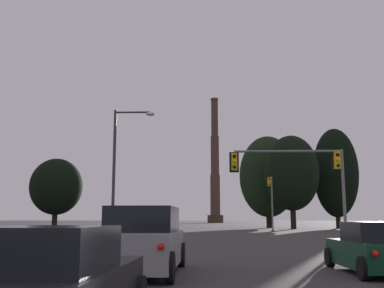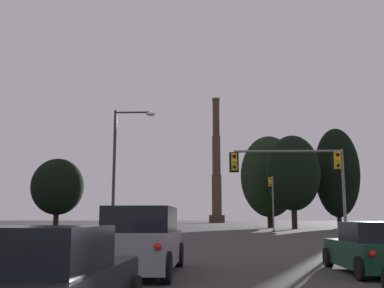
{
  "view_description": "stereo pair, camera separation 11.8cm",
  "coord_description": "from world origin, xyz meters",
  "px_view_note": "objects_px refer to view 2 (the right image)",
  "views": [
    {
      "loc": [
        -1.44,
        -1.96,
        1.54
      ],
      "look_at": [
        -2.31,
        26.8,
        6.3
      ],
      "focal_mm": 42.0,
      "sensor_mm": 36.0,
      "label": 1
    },
    {
      "loc": [
        -1.33,
        -1.96,
        1.54
      ],
      "look_at": [
        -2.31,
        26.8,
        6.3
      ],
      "focal_mm": 42.0,
      "sensor_mm": 36.0,
      "label": 2
    }
  ],
  "objects_px": {
    "hatchback_left_lane_third": "(42,286)",
    "traffic_light_overhead_right": "(303,170)",
    "suv_left_lane_second": "(141,241)",
    "hatchback_right_lane_second": "(373,249)",
    "traffic_light_far_right": "(272,195)",
    "street_lamp": "(120,161)",
    "smokestack": "(217,173)"
  },
  "relations": [
    {
      "from": "hatchback_right_lane_second",
      "to": "traffic_light_overhead_right",
      "type": "distance_m",
      "value": 14.47
    },
    {
      "from": "traffic_light_overhead_right",
      "to": "suv_left_lane_second",
      "type": "bearing_deg",
      "value": -118.38
    },
    {
      "from": "hatchback_right_lane_second",
      "to": "smokestack",
      "type": "xyz_separation_m",
      "value": [
        -1.54,
        137.0,
        15.97
      ]
    },
    {
      "from": "suv_left_lane_second",
      "to": "traffic_light_far_right",
      "type": "relative_size",
      "value": 0.76
    },
    {
      "from": "suv_left_lane_second",
      "to": "smokestack",
      "type": "height_order",
      "value": "smokestack"
    },
    {
      "from": "hatchback_left_lane_third",
      "to": "street_lamp",
      "type": "distance_m",
      "value": 23.9
    },
    {
      "from": "traffic_light_far_right",
      "to": "street_lamp",
      "type": "distance_m",
      "value": 28.55
    },
    {
      "from": "suv_left_lane_second",
      "to": "traffic_light_far_right",
      "type": "height_order",
      "value": "traffic_light_far_right"
    },
    {
      "from": "hatchback_right_lane_second",
      "to": "street_lamp",
      "type": "distance_m",
      "value": 19.61
    },
    {
      "from": "traffic_light_overhead_right",
      "to": "street_lamp",
      "type": "relative_size",
      "value": 0.8
    },
    {
      "from": "smokestack",
      "to": "traffic_light_far_right",
      "type": "bearing_deg",
      "value": -87.26
    },
    {
      "from": "suv_left_lane_second",
      "to": "hatchback_right_lane_second",
      "type": "bearing_deg",
      "value": 3.23
    },
    {
      "from": "traffic_light_far_right",
      "to": "traffic_light_overhead_right",
      "type": "bearing_deg",
      "value": -94.06
    },
    {
      "from": "traffic_light_overhead_right",
      "to": "street_lamp",
      "type": "height_order",
      "value": "street_lamp"
    },
    {
      "from": "hatchback_left_lane_third",
      "to": "traffic_light_far_right",
      "type": "xyz_separation_m",
      "value": [
        9.86,
        48.35,
        3.59
      ]
    },
    {
      "from": "suv_left_lane_second",
      "to": "hatchback_right_lane_second",
      "type": "height_order",
      "value": "suv_left_lane_second"
    },
    {
      "from": "street_lamp",
      "to": "smokestack",
      "type": "bearing_deg",
      "value": 85.81
    },
    {
      "from": "traffic_light_far_right",
      "to": "traffic_light_overhead_right",
      "type": "distance_m",
      "value": 27.27
    },
    {
      "from": "hatchback_right_lane_second",
      "to": "traffic_light_far_right",
      "type": "distance_m",
      "value": 41.41
    },
    {
      "from": "hatchback_left_lane_third",
      "to": "hatchback_right_lane_second",
      "type": "bearing_deg",
      "value": 48.58
    },
    {
      "from": "smokestack",
      "to": "suv_left_lane_second",
      "type": "bearing_deg",
      "value": -92.09
    },
    {
      "from": "hatchback_left_lane_third",
      "to": "traffic_light_overhead_right",
      "type": "relative_size",
      "value": 0.6
    },
    {
      "from": "suv_left_lane_second",
      "to": "hatchback_right_lane_second",
      "type": "xyz_separation_m",
      "value": [
        6.56,
        0.25,
        -0.23
      ]
    },
    {
      "from": "traffic_light_far_right",
      "to": "street_lamp",
      "type": "xyz_separation_m",
      "value": [
        -13.44,
        -25.17,
        1.02
      ]
    },
    {
      "from": "suv_left_lane_second",
      "to": "hatchback_left_lane_third",
      "type": "distance_m",
      "value": 6.96
    },
    {
      "from": "hatchback_left_lane_third",
      "to": "traffic_light_overhead_right",
      "type": "bearing_deg",
      "value": 71.45
    },
    {
      "from": "traffic_light_far_right",
      "to": "suv_left_lane_second",
      "type": "bearing_deg",
      "value": -103.06
    },
    {
      "from": "hatchback_left_lane_third",
      "to": "traffic_light_overhead_right",
      "type": "height_order",
      "value": "traffic_light_overhead_right"
    },
    {
      "from": "suv_left_lane_second",
      "to": "street_lamp",
      "type": "height_order",
      "value": "street_lamp"
    },
    {
      "from": "traffic_light_overhead_right",
      "to": "hatchback_left_lane_third",
      "type": "bearing_deg",
      "value": -110.57
    },
    {
      "from": "traffic_light_far_right",
      "to": "traffic_light_overhead_right",
      "type": "relative_size",
      "value": 0.93
    },
    {
      "from": "hatchback_right_lane_second",
      "to": "hatchback_left_lane_third",
      "type": "relative_size",
      "value": 0.99
    }
  ]
}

